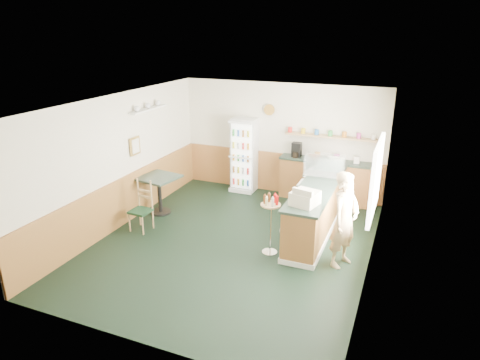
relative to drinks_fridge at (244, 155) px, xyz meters
The scene contains 13 objects.
ground 3.02m from the drinks_fridge, 72.47° to the right, with size 6.00×6.00×0.00m, color black.
room_envelope 2.19m from the drinks_fridge, 72.36° to the right, with size 5.04×6.02×2.72m.
service_counter 2.81m from the drinks_fridge, 36.93° to the right, with size 0.68×3.01×1.01m.
back_counter 2.09m from the drinks_fridge, ahead, with size 2.24×0.42×1.69m.
drinks_fridge is the anchor object (origin of this frame).
display_case 2.51m from the drinks_fridge, 27.01° to the right, with size 0.79×0.41×0.45m.
cash_register 3.51m from the drinks_fridge, 50.83° to the right, with size 0.41×0.43×0.24m, color beige.
shopkeeper 4.00m from the drinks_fridge, 43.16° to the right, with size 0.56×0.41×1.69m, color tan.
condiment_stand 3.27m from the drinks_fridge, 59.97° to the right, with size 0.36×0.36×1.13m.
newspaper_rack 2.43m from the drinks_fridge, 39.53° to the right, with size 0.10×0.48×0.75m.
cafe_table 2.38m from the drinks_fridge, 120.07° to the right, with size 0.90×0.90×0.86m.
cafe_chair 3.06m from the drinks_fridge, 110.91° to the right, with size 0.41×0.41×1.04m.
dog_doorstop 2.82m from the drinks_fridge, 50.94° to the right, with size 0.22×0.29×0.27m.
Camera 1 is at (2.90, -6.73, 3.91)m, focal length 32.00 mm.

